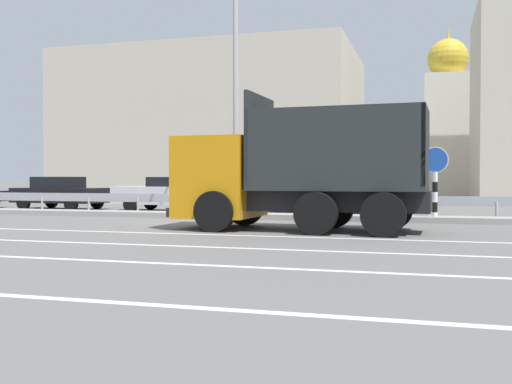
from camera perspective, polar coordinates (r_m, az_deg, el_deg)
The scene contains 15 objects.
ground_plane at distance 18.08m, azimuth -4.51°, elevation -3.00°, with size 320.00×320.00×0.00m, color #605E5B.
lane_strip_0 at distance 13.94m, azimuth 2.85°, elevation -4.27°, with size 55.42×0.16×0.01m, color silver.
lane_strip_1 at distance 11.58m, azimuth 0.01°, elevation -5.42°, with size 55.42×0.16×0.01m, color silver.
lane_strip_2 at distance 9.39m, azimuth -3.98°, elevation -7.00°, with size 55.42×0.16×0.01m, color silver.
lane_strip_3 at distance 6.79m, azimuth -12.63°, elevation -10.26°, with size 55.42×0.16×0.01m, color silver.
median_island at distance 20.31m, azimuth -2.13°, elevation -2.27°, with size 30.48×1.10×0.18m, color gray.
median_guardrail at distance 21.42m, azimuth -1.13°, elevation -0.79°, with size 55.42×0.09×0.78m.
dump_truck at distance 15.85m, azimuth 1.51°, elevation 1.03°, with size 6.64×2.83×3.56m.
median_road_sign at distance 19.23m, azimuth 16.69°, elevation 0.94°, with size 0.80×0.16×2.33m.
street_lamp_1 at distance 20.53m, azimuth -2.06°, elevation 12.83°, with size 0.71×2.26×9.92m.
parked_car_2 at distance 27.55m, azimuth -18.14°, elevation -0.07°, with size 4.18×2.24×1.42m.
parked_car_3 at distance 24.84m, azimuth -7.78°, elevation -0.13°, with size 4.80×2.10×1.41m.
parked_car_4 at distance 23.58m, azimuth 6.09°, elevation -0.24°, with size 4.43×2.05×1.44m.
background_building_0 at distance 45.16m, azimuth -3.85°, elevation 6.18°, with size 20.64×13.10×10.37m, color beige.
church_tower at distance 50.89m, azimuth 17.79°, elevation 6.64°, with size 3.60×3.60×13.43m.
Camera 1 is at (6.41, -16.86, 1.36)m, focal length 42.00 mm.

